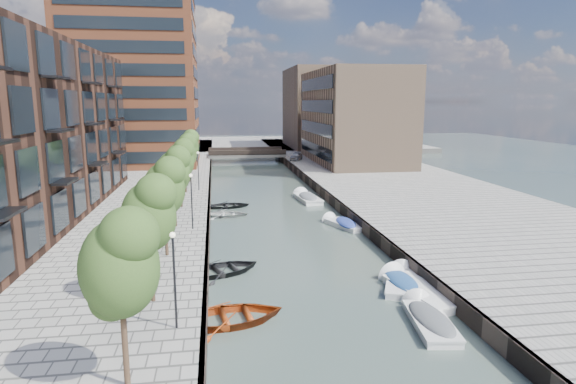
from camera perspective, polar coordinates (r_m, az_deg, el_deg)
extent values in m
plane|color=#38473F|center=(52.41, -2.58, -0.65)|extent=(300.00, 300.00, 0.00)
cube|color=gray|center=(56.27, 13.84, 0.35)|extent=(20.00, 140.00, 1.00)
cube|color=#332823|center=(52.03, -9.28, -0.30)|extent=(0.25, 140.00, 1.00)
cube|color=#332823|center=(53.29, 3.95, 0.07)|extent=(0.25, 140.00, 1.00)
cube|color=gray|center=(111.67, -5.90, 5.58)|extent=(80.00, 40.00, 1.00)
cube|color=black|center=(43.67, -28.36, 6.42)|extent=(8.00, 38.00, 14.00)
cube|color=#974B2B|center=(77.20, -17.87, 14.42)|extent=(18.00, 18.00, 30.00)
cube|color=#8D6F56|center=(76.22, 7.73, 8.85)|extent=(12.00, 25.00, 14.00)
cube|color=#8D6F56|center=(101.41, 3.56, 9.92)|extent=(12.00, 20.00, 16.00)
cube|color=gray|center=(83.76, -4.94, 4.47)|extent=(13.00, 6.00, 0.60)
cube|color=#332823|center=(80.92, -4.82, 4.68)|extent=(13.00, 0.40, 0.80)
cube|color=#332823|center=(86.48, -5.07, 5.06)|extent=(13.00, 0.40, 0.80)
cylinder|color=#382619|center=(17.21, -18.78, -16.36)|extent=(0.20, 0.20, 3.20)
ellipsoid|color=#2B4A1B|center=(16.18, -19.36, -7.70)|extent=(2.50, 2.50, 3.25)
cylinder|color=#382619|center=(23.59, -15.86, -8.70)|extent=(0.20, 0.20, 3.20)
ellipsoid|color=#2B4A1B|center=(22.86, -16.21, -2.24)|extent=(2.50, 2.50, 3.25)
cylinder|color=#382619|center=(30.25, -14.27, -4.34)|extent=(0.20, 0.20, 3.20)
ellipsoid|color=#2B4A1B|center=(29.68, -14.51, 0.75)|extent=(2.50, 2.50, 3.25)
cylinder|color=#382619|center=(37.04, -13.26, -1.57)|extent=(0.20, 0.20, 3.20)
ellipsoid|color=#2B4A1B|center=(36.57, -13.44, 2.61)|extent=(2.50, 2.50, 3.25)
cylinder|color=#382619|center=(43.89, -12.57, 0.34)|extent=(0.20, 0.20, 3.20)
ellipsoid|color=#2B4A1B|center=(43.50, -12.71, 3.88)|extent=(2.50, 2.50, 3.25)
cylinder|color=#382619|center=(50.78, -12.06, 1.74)|extent=(0.20, 0.20, 3.20)
ellipsoid|color=#2B4A1B|center=(50.44, -12.18, 4.80)|extent=(2.50, 2.50, 3.25)
cylinder|color=#382619|center=(57.70, -11.68, 2.80)|extent=(0.20, 0.20, 3.20)
ellipsoid|color=#2B4A1B|center=(57.40, -11.78, 5.50)|extent=(2.50, 2.50, 3.25)
cylinder|color=black|center=(20.51, -13.28, -10.36)|extent=(0.10, 0.10, 4.00)
sphere|color=#FFF2CC|center=(19.89, -13.53, -4.97)|extent=(0.24, 0.24, 0.24)
cylinder|color=black|center=(35.89, -11.34, -1.22)|extent=(0.10, 0.10, 4.00)
sphere|color=#FFF2CC|center=(35.54, -11.46, 1.93)|extent=(0.24, 0.24, 0.24)
cylinder|color=black|center=(51.65, -10.58, 2.39)|extent=(0.10, 0.10, 4.00)
sphere|color=#FFF2CC|center=(51.41, -10.66, 4.60)|extent=(0.24, 0.24, 0.24)
imported|color=black|center=(29.90, -7.65, -9.51)|extent=(5.55, 4.82, 0.96)
imported|color=#933410|center=(23.68, -6.70, -15.09)|extent=(5.61, 4.43, 1.05)
imported|color=#B1B1AF|center=(44.14, -7.35, -2.88)|extent=(4.38, 3.40, 0.83)
imported|color=black|center=(47.79, -7.00, -1.82)|extent=(4.38, 3.34, 0.85)
cube|color=white|center=(28.27, 13.24, -10.82)|extent=(3.02, 4.38, 0.58)
cube|color=white|center=(28.16, 13.27, -10.23)|extent=(3.12, 4.50, 0.09)
cone|color=white|center=(30.18, 13.34, -9.33)|extent=(1.72, 1.34, 1.52)
ellipsoid|color=navy|center=(28.14, 13.27, -10.14)|extent=(2.79, 4.02, 0.50)
cube|color=silver|center=(24.01, 16.56, -14.98)|extent=(2.15, 4.41, 0.60)
cube|color=silver|center=(23.87, 16.60, -14.28)|extent=(2.24, 4.52, 0.09)
cone|color=silver|center=(25.83, 15.18, -12.91)|extent=(1.67, 1.04, 1.57)
ellipsoid|color=#4C5053|center=(23.86, 16.61, -14.18)|extent=(2.01, 4.04, 0.52)
cube|color=white|center=(27.23, 15.63, -11.76)|extent=(2.83, 5.22, 0.70)
cube|color=white|center=(27.09, 15.67, -11.03)|extent=(2.94, 5.34, 0.11)
cone|color=white|center=(29.08, 12.71, -10.05)|extent=(1.99, 1.33, 1.83)
cube|color=white|center=(40.33, 6.84, -4.10)|extent=(2.87, 4.31, 0.57)
cube|color=white|center=(40.25, 6.85, -3.67)|extent=(2.97, 4.42, 0.09)
cone|color=white|center=(41.89, 5.18, -3.44)|extent=(1.68, 1.28, 1.49)
ellipsoid|color=navy|center=(40.24, 6.86, -3.61)|extent=(2.66, 3.95, 0.49)
cube|color=silver|center=(50.49, 2.38, -1.02)|extent=(2.28, 5.07, 0.69)
cube|color=silver|center=(50.42, 2.39, -0.60)|extent=(2.38, 5.18, 0.11)
cone|color=silver|center=(52.80, 1.62, -0.44)|extent=(1.90, 1.13, 1.82)
ellipsoid|color=#595E61|center=(50.41, 2.39, -0.54)|extent=(2.13, 4.63, 0.60)
imported|color=#9E9FA2|center=(77.45, 0.97, 4.26)|extent=(2.85, 4.05, 1.28)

